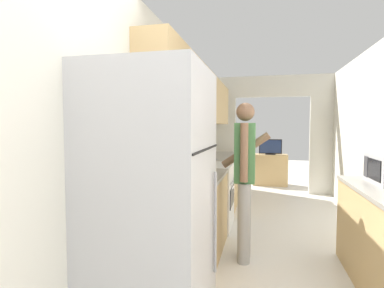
{
  "coord_description": "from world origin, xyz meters",
  "views": [
    {
      "loc": [
        -0.2,
        -1.13,
        1.42
      ],
      "look_at": [
        -1.21,
        3.16,
        1.16
      ],
      "focal_mm": 28.0,
      "sensor_mm": 36.0,
      "label": 1
    }
  ],
  "objects_px": {
    "person": "(245,176)",
    "tv_cabinet": "(270,170)",
    "knife": "(214,159)",
    "refrigerator": "(153,209)",
    "television": "(271,147)",
    "range_oven": "(210,195)"
  },
  "relations": [
    {
      "from": "range_oven",
      "to": "television",
      "type": "height_order",
      "value": "television"
    },
    {
      "from": "tv_cabinet",
      "to": "knife",
      "type": "bearing_deg",
      "value": -109.62
    },
    {
      "from": "refrigerator",
      "to": "range_oven",
      "type": "height_order",
      "value": "refrigerator"
    },
    {
      "from": "tv_cabinet",
      "to": "knife",
      "type": "xyz_separation_m",
      "value": [
        -0.96,
        -2.69,
        0.52
      ]
    },
    {
      "from": "television",
      "to": "knife",
      "type": "xyz_separation_m",
      "value": [
        -0.96,
        -2.65,
        -0.03
      ]
    },
    {
      "from": "range_oven",
      "to": "knife",
      "type": "xyz_separation_m",
      "value": [
        -0.04,
        0.61,
        0.44
      ]
    },
    {
      "from": "range_oven",
      "to": "television",
      "type": "xyz_separation_m",
      "value": [
        0.92,
        3.26,
        0.48
      ]
    },
    {
      "from": "refrigerator",
      "to": "knife",
      "type": "distance_m",
      "value": 2.99
    },
    {
      "from": "person",
      "to": "knife",
      "type": "height_order",
      "value": "person"
    },
    {
      "from": "range_oven",
      "to": "knife",
      "type": "height_order",
      "value": "range_oven"
    },
    {
      "from": "person",
      "to": "tv_cabinet",
      "type": "height_order",
      "value": "person"
    },
    {
      "from": "range_oven",
      "to": "tv_cabinet",
      "type": "height_order",
      "value": "range_oven"
    },
    {
      "from": "person",
      "to": "television",
      "type": "bearing_deg",
      "value": -4.95
    },
    {
      "from": "knife",
      "to": "refrigerator",
      "type": "bearing_deg",
      "value": -119.74
    },
    {
      "from": "television",
      "to": "refrigerator",
      "type": "bearing_deg",
      "value": -98.88
    },
    {
      "from": "range_oven",
      "to": "tv_cabinet",
      "type": "distance_m",
      "value": 3.42
    },
    {
      "from": "person",
      "to": "television",
      "type": "height_order",
      "value": "person"
    },
    {
      "from": "refrigerator",
      "to": "tv_cabinet",
      "type": "height_order",
      "value": "refrigerator"
    },
    {
      "from": "range_oven",
      "to": "refrigerator",
      "type": "bearing_deg",
      "value": -89.09
    },
    {
      "from": "range_oven",
      "to": "tv_cabinet",
      "type": "xyz_separation_m",
      "value": [
        0.92,
        3.3,
        -0.08
      ]
    },
    {
      "from": "refrigerator",
      "to": "television",
      "type": "distance_m",
      "value": 5.7
    },
    {
      "from": "television",
      "to": "knife",
      "type": "bearing_deg",
      "value": -109.91
    }
  ]
}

